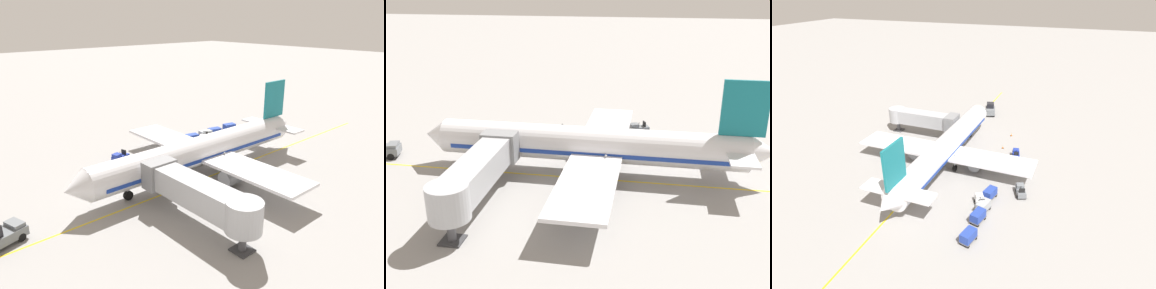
{
  "view_description": "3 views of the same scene",
  "coord_description": "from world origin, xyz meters",
  "views": [
    {
      "loc": [
        -30.88,
        28.38,
        19.71
      ],
      "look_at": [
        2.13,
        -0.96,
        4.13
      ],
      "focal_mm": 34.02,
      "sensor_mm": 36.0,
      "label": 1
    },
    {
      "loc": [
        -41.4,
        -8.02,
        19.64
      ],
      "look_at": [
        2.36,
        -0.58,
        2.81
      ],
      "focal_mm": 41.38,
      "sensor_mm": 36.0,
      "label": 2
    },
    {
      "loc": [
        21.06,
        -44.66,
        27.28
      ],
      "look_at": [
        3.68,
        0.46,
        2.77
      ],
      "focal_mm": 29.54,
      "sensor_mm": 36.0,
      "label": 3
    }
  ],
  "objects": [
    {
      "name": "baggage_cart_front",
      "position": [
        11.31,
        -9.04,
        0.95
      ],
      "size": [
        1.76,
        2.98,
        1.58
      ],
      "color": "#4C4C51",
      "rests_on": "ground"
    },
    {
      "name": "gate_lead_in_line",
      "position": [
        0.0,
        0.0,
        0.0
      ],
      "size": [
        0.24,
        80.0,
        0.01
      ],
      "primitive_type": "cube",
      "color": "gold",
      "rests_on": "ground"
    },
    {
      "name": "baggage_tug_spare",
      "position": [
        10.52,
        -11.1,
        0.71
      ],
      "size": [
        2.32,
        2.76,
        1.62
      ],
      "color": "silver",
      "rests_on": "ground"
    },
    {
      "name": "parked_airliner",
      "position": [
        1.47,
        -2.24,
        3.19
      ],
      "size": [
        30.04,
        37.23,
        10.63
      ],
      "color": "silver",
      "rests_on": "ground"
    },
    {
      "name": "baggage_tug_lead",
      "position": [
        12.11,
        3.93,
        0.71
      ],
      "size": [
        1.8,
        2.72,
        1.62
      ],
      "color": "#1E339E",
      "rests_on": "ground"
    },
    {
      "name": "baggage_cart_third_in_train",
      "position": [
        11.3,
        -14.35,
        0.95
      ],
      "size": [
        1.76,
        2.98,
        1.58
      ],
      "color": "#4C4C51",
      "rests_on": "ground"
    },
    {
      "name": "jet_bridge",
      "position": [
        -7.62,
        6.85,
        3.46
      ],
      "size": [
        14.77,
        3.5,
        4.98
      ],
      "color": "#A8AAAF",
      "rests_on": "ground"
    },
    {
      "name": "baggage_tug_trailing",
      "position": [
        15.19,
        -6.62,
        0.71
      ],
      "size": [
        2.05,
        2.77,
        1.62
      ],
      "color": "slate",
      "rests_on": "ground"
    },
    {
      "name": "ground_crew_wing_walker",
      "position": [
        4.93,
        0.41,
        0.95
      ],
      "size": [
        0.73,
        0.26,
        1.69
      ],
      "color": "#232328",
      "rests_on": "ground"
    },
    {
      "name": "safety_cone_nose_left",
      "position": [
        9.25,
        12.59,
        0.29
      ],
      "size": [
        0.36,
        0.36,
        0.59
      ],
      "color": "black",
      "rests_on": "ground"
    },
    {
      "name": "baggage_cart_second_in_train",
      "position": [
        11.31,
        -12.16,
        0.95
      ],
      "size": [
        1.76,
        2.98,
        1.58
      ],
      "color": "#4C4C51",
      "rests_on": "ground"
    },
    {
      "name": "ground_plane",
      "position": [
        0.0,
        0.0,
        0.0
      ],
      "size": [
        400.0,
        400.0,
        0.0
      ],
      "primitive_type": "plane",
      "color": "gray"
    },
    {
      "name": "safety_cone_nose_right",
      "position": [
        9.06,
        6.67,
        0.29
      ],
      "size": [
        0.36,
        0.36,
        0.59
      ],
      "color": "black",
      "rests_on": "ground"
    },
    {
      "name": "pushback_tractor",
      "position": [
        1.69,
        22.79,
        1.1
      ],
      "size": [
        3.35,
        4.84,
        2.4
      ],
      "color": "slate",
      "rests_on": "ground"
    },
    {
      "name": "baggage_cart_tail_end",
      "position": [
        11.4,
        -18.15,
        0.95
      ],
      "size": [
        1.76,
        2.98,
        1.58
      ],
      "color": "#4C4C51",
      "rests_on": "ground"
    }
  ]
}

